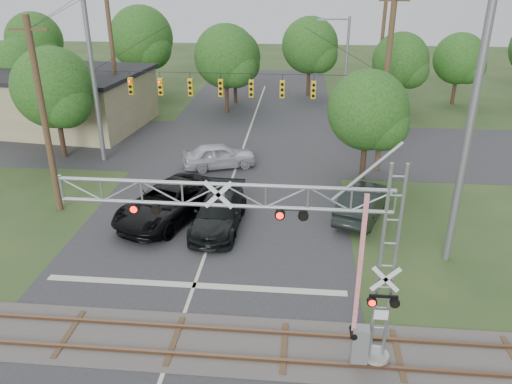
# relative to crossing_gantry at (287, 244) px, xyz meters

# --- Properties ---
(ground) EXTENTS (160.00, 160.00, 0.00)m
(ground) POSITION_rel_crossing_gantry_xyz_m (-4.00, -1.64, -4.53)
(ground) COLOR #273E1C
(ground) RESTS_ON ground
(road_main) EXTENTS (14.00, 90.00, 0.02)m
(road_main) POSITION_rel_crossing_gantry_xyz_m (-4.00, 8.36, -4.52)
(road_main) COLOR #2A292C
(road_main) RESTS_ON ground
(road_cross) EXTENTS (90.00, 12.00, 0.02)m
(road_cross) POSITION_rel_crossing_gantry_xyz_m (-4.00, 22.36, -4.52)
(road_cross) COLOR #2A292C
(road_cross) RESTS_ON ground
(railroad_track) EXTENTS (90.00, 3.20, 0.17)m
(railroad_track) POSITION_rel_crossing_gantry_xyz_m (-4.00, 0.36, -4.50)
(railroad_track) COLOR #45413C
(railroad_track) RESTS_ON ground
(crossing_gantry) EXTENTS (10.84, 0.94, 7.33)m
(crossing_gantry) POSITION_rel_crossing_gantry_xyz_m (0.00, 0.00, 0.00)
(crossing_gantry) COLOR gray
(crossing_gantry) RESTS_ON ground
(traffic_signal_span) EXTENTS (19.34, 0.36, 11.50)m
(traffic_signal_span) POSITION_rel_crossing_gantry_xyz_m (-3.14, 18.36, 1.12)
(traffic_signal_span) COLOR slate
(traffic_signal_span) RESTS_ON ground
(pickup_black) EXTENTS (5.58, 7.54, 1.90)m
(pickup_black) POSITION_rel_crossing_gantry_xyz_m (-6.63, 9.99, -3.58)
(pickup_black) COLOR black
(pickup_black) RESTS_ON ground
(car_dark) EXTENTS (2.55, 5.82, 1.66)m
(car_dark) POSITION_rel_crossing_gantry_xyz_m (-3.79, 9.25, -3.70)
(car_dark) COLOR black
(car_dark) RESTS_ON ground
(sedan_silver) EXTENTS (5.32, 3.60, 1.68)m
(sedan_silver) POSITION_rel_crossing_gantry_xyz_m (-5.13, 17.77, -3.69)
(sedan_silver) COLOR #B5B7BE
(sedan_silver) RESTS_ON ground
(suv_dark) EXTENTS (3.67, 5.67, 1.76)m
(suv_dark) POSITION_rel_crossing_gantry_xyz_m (3.84, 11.21, -3.65)
(suv_dark) COLOR black
(suv_dark) RESTS_ON ground
(commercial_building) EXTENTS (20.92, 12.27, 4.67)m
(commercial_building) POSITION_rel_crossing_gantry_xyz_m (-23.07, 26.55, -2.19)
(commercial_building) COLOR #8C825D
(commercial_building) RESTS_ON ground
(streetlight) EXTENTS (2.46, 0.26, 9.22)m
(streetlight) POSITION_rel_crossing_gantry_xyz_m (3.36, 25.25, 0.63)
(streetlight) COLOR slate
(streetlight) RESTS_ON ground
(utility_poles) EXTENTS (24.20, 27.94, 12.32)m
(utility_poles) POSITION_rel_crossing_gantry_xyz_m (-0.99, 21.44, 1.43)
(utility_poles) COLOR #412F1E
(utility_poles) RESTS_ON ground
(treeline) EXTENTS (57.31, 27.86, 9.12)m
(treeline) POSITION_rel_crossing_gantry_xyz_m (-4.89, 33.37, 0.59)
(treeline) COLOR #342317
(treeline) RESTS_ON ground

